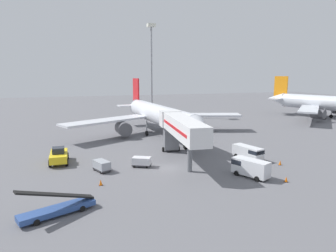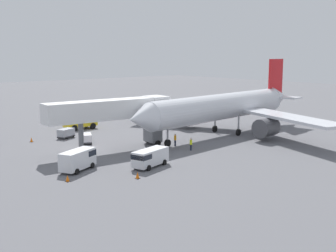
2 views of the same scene
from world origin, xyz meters
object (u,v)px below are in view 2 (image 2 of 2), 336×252
Objects in this scene: service_van_far_left at (79,159)px; safety_cone_charlie at (68,178)px; baggage_cart_mid_right at (86,138)px; ground_crew_worker_foreground at (191,144)px; airplane_at_gate at (225,107)px; ground_crew_worker_midground at (175,140)px; jet_bridge at (117,112)px; pushback_tug at (80,123)px; safety_cone_bravo at (31,140)px; service_van_near_right at (150,157)px; safety_cone_alpha at (137,175)px; baggage_cart_far_right at (66,133)px.

safety_cone_charlie is at bearing -43.81° from service_van_far_left.
ground_crew_worker_foreground reaches higher than baggage_cart_mid_right.
ground_crew_worker_midground is (1.67, -12.66, -3.63)m from airplane_at_gate.
ground_crew_worker_midground is (3.66, 7.85, -4.48)m from jet_bridge.
pushback_tug is at bearing 154.69° from baggage_cart_mid_right.
jet_bridge is 11.46m from ground_crew_worker_foreground.
pushback_tug is 1.88× the size of baggage_cart_mid_right.
safety_cone_charlie is (2.44, -20.51, -0.59)m from ground_crew_worker_foreground.
baggage_cart_mid_right is 4.17× the size of safety_cone_bravo.
safety_cone_bravo is (-6.49, -5.91, -0.45)m from baggage_cart_mid_right.
ground_crew_worker_foreground is (-3.39, 10.06, -0.29)m from service_van_near_right.
safety_cone_alpha is at bearing -53.40° from service_van_near_right.
airplane_at_gate reaches higher than safety_cone_bravo.
service_van_far_left is at bearing -121.01° from service_van_near_right.
safety_cone_bravo is (-19.48, 2.63, -0.99)m from service_van_far_left.
baggage_cart_far_right is at bearing -122.90° from airplane_at_gate.
baggage_cart_mid_right is at bearing -147.94° from ground_crew_worker_foreground.
airplane_at_gate is 23.96× the size of ground_crew_worker_foreground.
service_van_near_right is 7.57× the size of safety_cone_alpha.
service_van_near_right reaches higher than safety_cone_alpha.
airplane_at_gate is at bearing 103.28° from safety_cone_charlie.
service_van_far_left reaches higher than safety_cone_alpha.
jet_bridge is 25.64× the size of safety_cone_bravo.
airplane_at_gate is 13.28m from ground_crew_worker_midground.
safety_cone_alpha is 1.00× the size of safety_cone_bravo.
ground_crew_worker_midground is at bearing 65.02° from jet_bridge.
safety_cone_bravo is at bearing -96.38° from baggage_cart_far_right.
jet_bridge reaches higher than service_van_near_right.
baggage_cart_mid_right is 16.44m from ground_crew_worker_foreground.
safety_cone_charlie is at bearing -31.64° from pushback_tug.
baggage_cart_mid_right reaches higher than safety_cone_bravo.
jet_bridge reaches higher than ground_crew_worker_midground.
baggage_cart_mid_right is at bearing -111.18° from airplane_at_gate.
service_van_near_right is 10.52m from safety_cone_charlie.
service_van_far_left is at bearing -29.66° from pushback_tug.
airplane_at_gate is 57.78× the size of safety_cone_bravo.
safety_cone_charlie is (9.90, -13.06, -5.08)m from jet_bridge.
safety_cone_alpha is (32.20, -11.01, -0.83)m from pushback_tug.
airplane_at_gate reaches higher than pushback_tug.
ground_crew_worker_midground is 17.76m from safety_cone_alpha.
safety_cone_alpha is (11.88, -27.18, -4.22)m from airplane_at_gate.
ground_crew_worker_midground is at bearing 174.01° from ground_crew_worker_foreground.
jet_bridge is at bearing 123.62° from service_van_far_left.
safety_cone_bravo is (-16.61, -15.04, -0.59)m from ground_crew_worker_midground.
jet_bridge is at bearing -13.32° from pushback_tug.
service_van_far_left is at bearing -7.68° from safety_cone_bravo.
ground_crew_worker_foreground is at bearing 44.92° from jet_bridge.
safety_cone_charlie is at bearing -95.21° from service_van_near_right.
jet_bridge is 10.63× the size of ground_crew_worker_foreground.
ground_crew_worker_midground is 2.52× the size of safety_cone_charlie.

